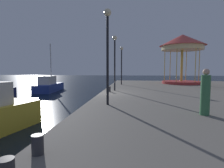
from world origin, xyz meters
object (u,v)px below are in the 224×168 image
(lamp_post_near_edge, at_px, (108,40))
(lamp_post_mid_promenade, at_px, (115,53))
(sailboat_blue, at_px, (49,86))
(bollard_center, at_px, (109,89))
(bollard_south, at_px, (38,145))
(person_far_corner, at_px, (205,93))
(carousel, at_px, (182,47))
(lamp_post_far_end, at_px, (122,59))

(lamp_post_near_edge, height_order, lamp_post_mid_promenade, lamp_post_near_edge)
(sailboat_blue, height_order, bollard_center, sailboat_blue)
(bollard_center, bearing_deg, bollard_south, -90.83)
(bollard_south, xyz_separation_m, person_far_corner, (4.61, 3.69, 0.61))
(carousel, bearing_deg, person_far_corner, -101.54)
(lamp_post_mid_promenade, height_order, bollard_center, lamp_post_mid_promenade)
(lamp_post_mid_promenade, height_order, person_far_corner, lamp_post_mid_promenade)
(bollard_center, bearing_deg, lamp_post_mid_promenade, 66.97)
(bollard_south, bearing_deg, person_far_corner, 38.64)
(sailboat_blue, distance_m, bollard_center, 9.66)
(sailboat_blue, xyz_separation_m, bollard_center, (7.66, -5.87, 0.34))
(lamp_post_mid_promenade, relative_size, lamp_post_far_end, 1.04)
(lamp_post_far_end, xyz_separation_m, bollard_center, (-0.55, -6.65, -2.68))
(sailboat_blue, xyz_separation_m, lamp_post_mid_promenade, (8.01, -5.05, 3.12))
(lamp_post_mid_promenade, bearing_deg, bollard_south, -92.57)
(person_far_corner, bearing_deg, lamp_post_near_edge, 157.77)
(lamp_post_mid_promenade, distance_m, bollard_center, 2.92)
(carousel, relative_size, lamp_post_far_end, 1.37)
(lamp_post_far_end, relative_size, person_far_corner, 2.41)
(carousel, xyz_separation_m, lamp_post_near_edge, (-7.00, -13.58, -1.25))
(bollard_south, distance_m, bollard_center, 10.29)
(lamp_post_mid_promenade, distance_m, person_far_corner, 8.76)
(lamp_post_mid_promenade, height_order, lamp_post_far_end, lamp_post_mid_promenade)
(lamp_post_mid_promenade, bearing_deg, lamp_post_near_edge, -87.90)
(sailboat_blue, xyz_separation_m, lamp_post_near_edge, (8.22, -10.87, 3.23))
(sailboat_blue, height_order, bollard_south, sailboat_blue)
(lamp_post_far_end, xyz_separation_m, bollard_south, (-0.70, -16.93, -2.68))
(carousel, distance_m, lamp_post_near_edge, 15.33)
(bollard_south, relative_size, person_far_corner, 0.23)
(bollard_south, height_order, bollard_center, same)
(lamp_post_near_edge, bearing_deg, lamp_post_mid_promenade, 92.10)
(carousel, xyz_separation_m, lamp_post_mid_promenade, (-7.22, -7.76, -1.36))
(lamp_post_near_edge, bearing_deg, lamp_post_far_end, 90.05)
(bollard_center, relative_size, person_far_corner, 0.23)
(bollard_south, bearing_deg, lamp_post_near_edge, 82.33)
(lamp_post_near_edge, distance_m, bollard_south, 6.06)
(sailboat_blue, bearing_deg, person_far_corner, -45.80)
(sailboat_blue, bearing_deg, lamp_post_mid_promenade, -32.24)
(lamp_post_far_end, height_order, bollard_center, lamp_post_far_end)
(sailboat_blue, distance_m, carousel, 16.10)
(lamp_post_far_end, distance_m, bollard_center, 7.19)
(lamp_post_mid_promenade, relative_size, bollard_south, 10.92)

